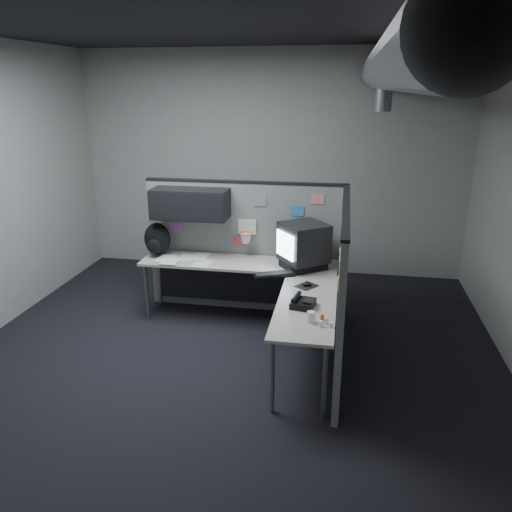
% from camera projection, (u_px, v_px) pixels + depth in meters
% --- Properties ---
extents(room, '(5.62, 5.62, 3.22)m').
position_uv_depth(room, '(287.00, 157.00, 4.39)').
color(room, black).
rests_on(room, ground).
extents(partition_back, '(2.44, 0.42, 1.63)m').
position_uv_depth(partition_back, '(230.00, 233.00, 6.03)').
color(partition_back, slate).
rests_on(partition_back, ground).
extents(partition_right, '(0.07, 2.23, 1.63)m').
position_uv_depth(partition_right, '(342.00, 286.00, 4.91)').
color(partition_right, slate).
rests_on(partition_right, ground).
extents(desk, '(2.31, 2.11, 0.73)m').
position_uv_depth(desk, '(255.00, 281.00, 5.59)').
color(desk, '#AFA89E').
rests_on(desk, ground).
extents(monitor, '(0.63, 0.63, 0.52)m').
position_uv_depth(monitor, '(303.00, 245.00, 5.58)').
color(monitor, black).
rests_on(monitor, desk).
extents(keyboard, '(0.47, 0.33, 0.04)m').
position_uv_depth(keyboard, '(274.00, 275.00, 5.40)').
color(keyboard, black).
rests_on(keyboard, desk).
extents(mouse, '(0.26, 0.27, 0.05)m').
position_uv_depth(mouse, '(307.00, 285.00, 5.13)').
color(mouse, black).
rests_on(mouse, desk).
extents(phone, '(0.24, 0.26, 0.11)m').
position_uv_depth(phone, '(303.00, 303.00, 4.65)').
color(phone, black).
rests_on(phone, desk).
extents(bottles, '(0.12, 0.14, 0.07)m').
position_uv_depth(bottles, '(325.00, 321.00, 4.31)').
color(bottles, silver).
rests_on(bottles, desk).
extents(cup, '(0.08, 0.08, 0.10)m').
position_uv_depth(cup, '(311.00, 317.00, 4.34)').
color(cup, white).
rests_on(cup, desk).
extents(papers, '(0.67, 0.49, 0.01)m').
position_uv_depth(papers, '(185.00, 259.00, 5.91)').
color(papers, white).
rests_on(papers, desk).
extents(backpack, '(0.38, 0.37, 0.40)m').
position_uv_depth(backpack, '(157.00, 240.00, 6.03)').
color(backpack, black).
rests_on(backpack, desk).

